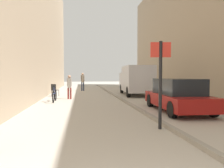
% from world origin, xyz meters
% --- Properties ---
extents(ground_plane, '(80.00, 80.00, 0.00)m').
position_xyz_m(ground_plane, '(0.00, 12.00, 0.00)').
color(ground_plane, '#A8A093').
extents(kerb_strip, '(0.16, 40.00, 0.12)m').
position_xyz_m(kerb_strip, '(1.58, 12.00, 0.06)').
color(kerb_strip, gray).
rests_on(kerb_strip, ground_plane).
extents(pedestrian_main_foreground, '(0.36, 0.25, 1.86)m').
position_xyz_m(pedestrian_main_foreground, '(-0.82, 20.45, 1.08)').
color(pedestrian_main_foreground, '#2D3851').
rests_on(pedestrian_main_foreground, ground_plane).
extents(pedestrian_mid_block, '(0.32, 0.21, 1.62)m').
position_xyz_m(pedestrian_mid_block, '(-1.77, 13.08, 0.93)').
color(pedestrian_mid_block, maroon).
rests_on(pedestrian_mid_block, ground_plane).
extents(delivery_van, '(2.26, 5.15, 2.32)m').
position_xyz_m(delivery_van, '(3.39, 15.18, 1.25)').
color(delivery_van, '#B7B7BC').
rests_on(delivery_van, ground_plane).
extents(parked_car, '(1.99, 4.28, 1.45)m').
position_xyz_m(parked_car, '(3.25, 7.58, 0.71)').
color(parked_car, maroon).
rests_on(parked_car, ground_plane).
extents(street_sign_post, '(0.60, 0.12, 2.60)m').
position_xyz_m(street_sign_post, '(1.31, 4.73, 1.55)').
color(street_sign_post, black).
rests_on(street_sign_post, ground_plane).
extents(bicycle_leaning, '(0.10, 1.77, 0.98)m').
position_xyz_m(bicycle_leaning, '(-2.60, 11.81, 0.38)').
color(bicycle_leaning, black).
rests_on(bicycle_leaning, ground_plane).
extents(cafe_chair_near_window, '(0.60, 0.60, 0.94)m').
position_xyz_m(cafe_chair_near_window, '(-3.00, 15.09, 0.55)').
color(cafe_chair_near_window, black).
rests_on(cafe_chair_near_window, ground_plane).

